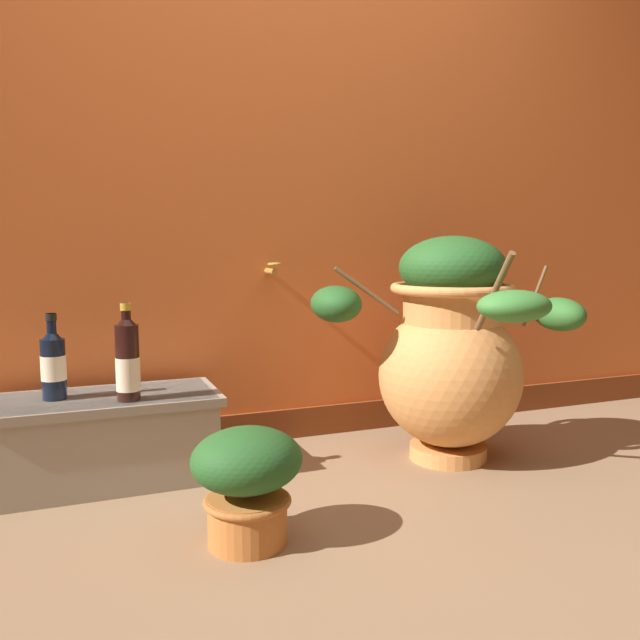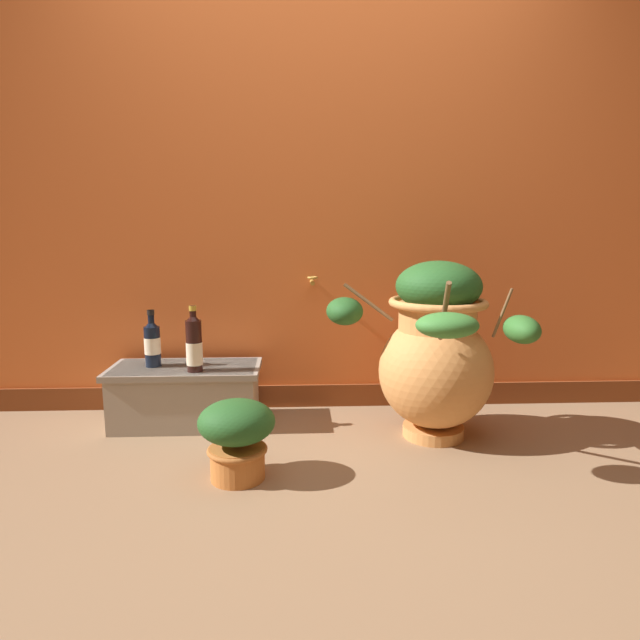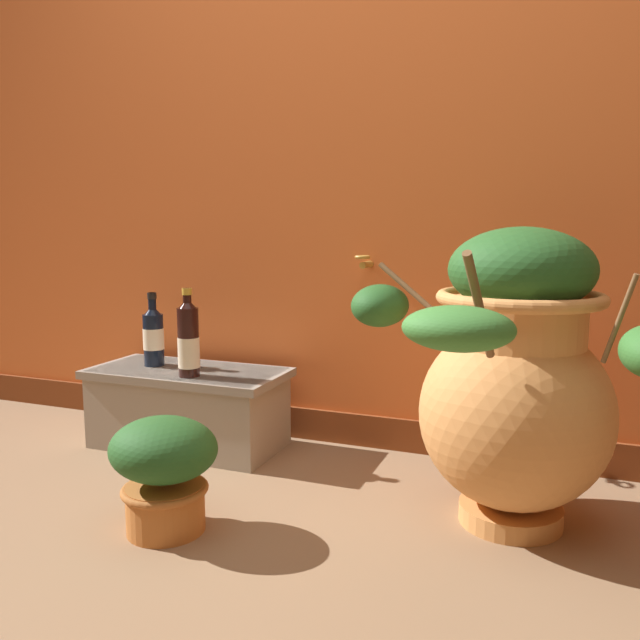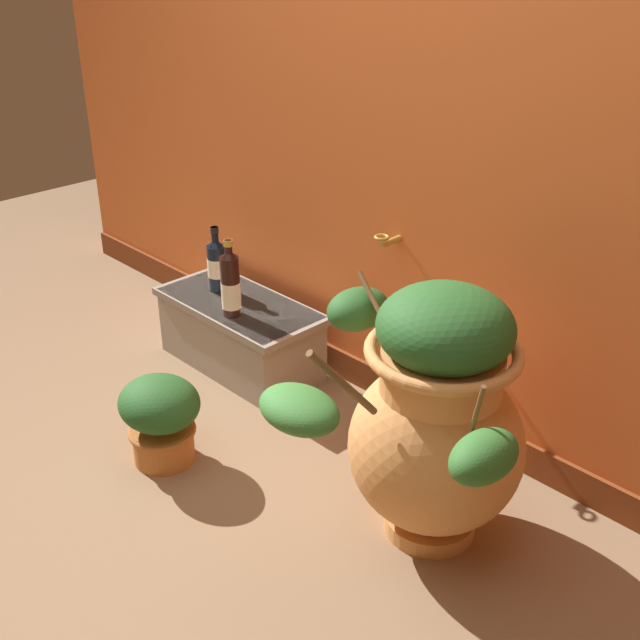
{
  "view_description": "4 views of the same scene",
  "coord_description": "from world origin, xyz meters",
  "views": [
    {
      "loc": [
        -0.77,
        -1.41,
        0.82
      ],
      "look_at": [
        0.05,
        0.68,
        0.55
      ],
      "focal_mm": 36.41,
      "sensor_mm": 36.0,
      "label": 1
    },
    {
      "loc": [
        -0.1,
        -1.79,
        0.99
      ],
      "look_at": [
        0.01,
        0.69,
        0.56
      ],
      "focal_mm": 30.08,
      "sensor_mm": 36.0,
      "label": 2
    },
    {
      "loc": [
        0.67,
        -1.18,
        0.84
      ],
      "look_at": [
        -0.07,
        0.74,
        0.54
      ],
      "focal_mm": 35.93,
      "sensor_mm": 36.0,
      "label": 3
    },
    {
      "loc": [
        1.71,
        -0.98,
        1.76
      ],
      "look_at": [
        0.02,
        0.67,
        0.54
      ],
      "focal_mm": 44.52,
      "sensor_mm": 36.0,
      "label": 4
    }
  ],
  "objects": [
    {
      "name": "potted_shrub",
      "position": [
        -0.34,
        0.23,
        0.18
      ],
      "size": [
        0.31,
        0.27,
        0.32
      ],
      "color": "#C17033",
      "rests_on": "ground_plane"
    },
    {
      "name": "wine_bottle_middle",
      "position": [
        -0.82,
        0.87,
        0.43
      ],
      "size": [
        0.08,
        0.08,
        0.29
      ],
      "color": "black",
      "rests_on": "stone_ledge"
    },
    {
      "name": "stone_ledge",
      "position": [
        -0.66,
        0.85,
        0.16
      ],
      "size": [
        0.75,
        0.36,
        0.3
      ],
      "color": "#9E9384",
      "rests_on": "ground_plane"
    },
    {
      "name": "terracotta_urn",
      "position": [
        0.55,
        0.62,
        0.43
      ],
      "size": [
        0.89,
        0.83,
        0.84
      ],
      "color": "#D68E4C",
      "rests_on": "ground_plane"
    },
    {
      "name": "ground_plane",
      "position": [
        0.0,
        0.0,
        0.0
      ],
      "size": [
        7.0,
        7.0,
        0.0
      ],
      "primitive_type": "plane",
      "color": "#896B4C"
    },
    {
      "name": "wine_bottle_left",
      "position": [
        -0.59,
        0.76,
        0.44
      ],
      "size": [
        0.08,
        0.08,
        0.32
      ],
      "color": "black",
      "rests_on": "stone_ledge"
    },
    {
      "name": "back_wall",
      "position": [
        -0.0,
        1.2,
        1.29
      ],
      "size": [
        4.4,
        0.33,
        2.6
      ],
      "color": "#D6662D",
      "rests_on": "ground_plane"
    }
  ]
}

